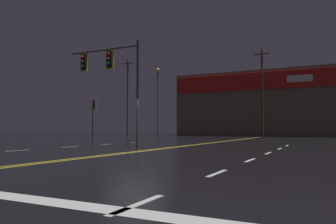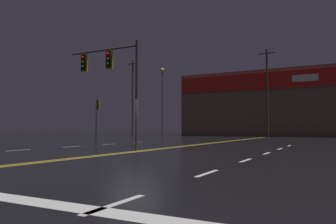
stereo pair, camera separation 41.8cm
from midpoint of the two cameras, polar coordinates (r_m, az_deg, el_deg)
name	(u,v)px [view 2 (the right image)]	position (r m, az deg, el deg)	size (l,w,h in m)	color
ground_plane	(134,152)	(15.31, -5.13, -6.91)	(200.00, 200.00, 0.00)	black
road_markings	(132,156)	(13.02, -5.45, -7.58)	(16.76, 60.00, 0.01)	gold
traffic_signal_median	(108,69)	(17.14, -9.65, 7.34)	(4.27, 0.36, 5.40)	#38383D
traffic_signal_corner_northwest	(97,110)	(33.09, -11.88, 0.31)	(0.42, 0.36, 3.97)	#38383D
streetlight_near_left	(162,93)	(45.23, -0.73, 3.37)	(0.56, 0.56, 9.49)	#59595E
building_backdrop	(275,105)	(52.01, 18.41, 1.20)	(26.64, 10.23, 9.38)	brown
utility_pole_row	(265,90)	(45.77, 16.82, 3.70)	(44.72, 0.26, 12.41)	#4C3828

